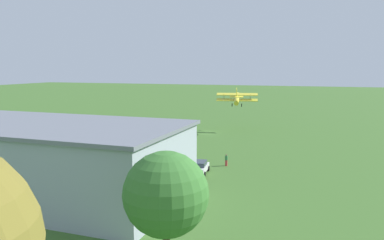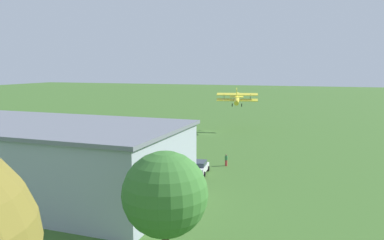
{
  "view_description": "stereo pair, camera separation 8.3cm",
  "coord_description": "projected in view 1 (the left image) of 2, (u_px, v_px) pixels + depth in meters",
  "views": [
    {
      "loc": [
        -22.08,
        73.1,
        13.05
      ],
      "look_at": [
        -1.58,
        13.42,
        4.35
      ],
      "focal_mm": 36.2,
      "sensor_mm": 36.0,
      "label": 1
    },
    {
      "loc": [
        -22.16,
        73.07,
        13.05
      ],
      "look_at": [
        -1.58,
        13.42,
        4.35
      ],
      "focal_mm": 36.2,
      "sensor_mm": 36.0,
      "label": 2
    }
  ],
  "objects": [
    {
      "name": "car_grey",
      "position": [
        8.0,
        152.0,
        55.57
      ],
      "size": [
        2.39,
        4.63,
        1.73
      ],
      "color": "slate",
      "rests_on": "ground_plane"
    },
    {
      "name": "car_white",
      "position": [
        199.0,
        167.0,
        47.62
      ],
      "size": [
        2.35,
        4.2,
        1.52
      ],
      "color": "white",
      "rests_on": "ground_plane"
    },
    {
      "name": "tree_near_perimeter_road",
      "position": [
        166.0,
        194.0,
        23.16
      ],
      "size": [
        5.21,
        5.21,
        8.09
      ],
      "color": "brown",
      "rests_on": "ground_plane"
    },
    {
      "name": "ground_plane",
      "position": [
        206.0,
        132.0,
        77.38
      ],
      "size": [
        400.0,
        400.0,
        0.0
      ],
      "primitive_type": "plane",
      "color": "#3D6628"
    },
    {
      "name": "person_beside_truck",
      "position": [
        64.0,
        149.0,
        58.12
      ],
      "size": [
        0.41,
        0.41,
        1.53
      ],
      "color": "navy",
      "rests_on": "ground_plane"
    },
    {
      "name": "biplane",
      "position": [
        237.0,
        98.0,
        77.87
      ],
      "size": [
        8.54,
        6.98,
        3.94
      ],
      "color": "yellow"
    },
    {
      "name": "person_by_parked_cars",
      "position": [
        100.0,
        150.0,
        57.01
      ],
      "size": [
        0.54,
        0.54,
        1.75
      ],
      "color": "#33723F",
      "rests_on": "ground_plane"
    },
    {
      "name": "hangar",
      "position": [
        48.0,
        159.0,
        39.3
      ],
      "size": [
        27.87,
        15.2,
        7.44
      ],
      "color": "#99A3AD",
      "rests_on": "ground_plane"
    },
    {
      "name": "person_watching_takeoff",
      "position": [
        226.0,
        160.0,
        51.27
      ],
      "size": [
        0.54,
        0.54,
        1.56
      ],
      "color": "#B23333",
      "rests_on": "ground_plane"
    }
  ]
}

